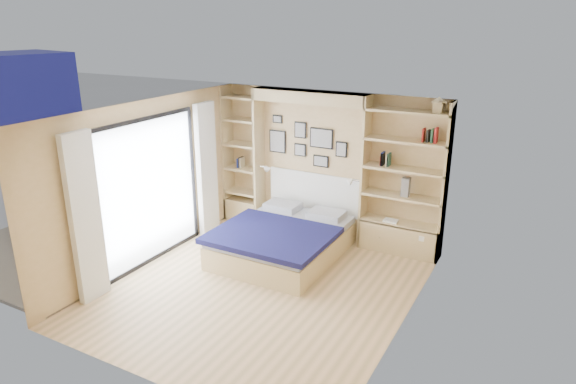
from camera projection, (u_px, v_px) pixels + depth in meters
The scene contains 8 objects.
ground at pixel (262, 288), 7.26m from camera, with size 4.50×4.50×0.00m, color #E2B787.
room_shell at pixel (289, 183), 8.36m from camera, with size 4.50×4.50×4.50m.
bed at pixel (283, 239), 8.18m from camera, with size 1.77×2.27×1.07m.
photo_gallery at pixel (305, 142), 8.80m from camera, with size 1.48×0.02×0.82m.
reading_lamps at pixel (307, 174), 8.71m from camera, with size 1.92×0.12×0.15m.
shelf_decor at pixel (391, 151), 7.95m from camera, with size 3.61×0.23×2.03m.
deck at pixel (85, 238), 8.89m from camera, with size 3.20×4.00×0.05m, color brown.
deck_chair at pixel (159, 208), 9.36m from camera, with size 0.64×0.80×0.71m.
Camera 1 is at (3.39, -5.49, 3.62)m, focal length 32.00 mm.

